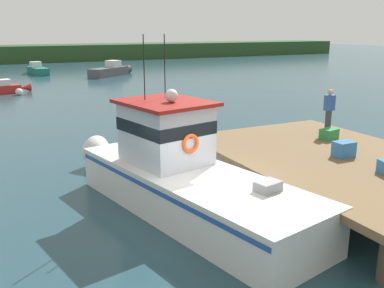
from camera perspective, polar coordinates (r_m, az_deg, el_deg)
The scene contains 11 objects.
ground_plane at distance 11.48m, azimuth 0.44°, elevation -10.52°, with size 200.00×200.00×0.00m, color #23424C.
dock at distance 13.80m, azimuth 18.52°, elevation -2.08°, with size 6.00×9.00×1.20m.
main_fishing_boat at distance 12.09m, azimuth -1.67°, elevation -4.02°, with size 4.14×9.96×4.80m.
crate_stack_near_edge at distance 13.77m, azimuth 19.42°, elevation -0.64°, with size 0.60×0.44×0.46m, color #3370B2.
crate_stack_mid_dock at distance 15.77m, azimuth 17.65°, elevation 1.26°, with size 0.60×0.44×0.37m, color #2D8442.
deckhand_by_the_boat at distance 16.50m, azimuth 17.65°, elevation 4.25°, with size 0.36×0.22×1.63m.
moored_boat_off_the_point at distance 51.34m, azimuth -19.81°, elevation 9.20°, with size 1.91×5.38×1.35m.
moored_boat_mid_harbor at distance 47.44m, azimuth -10.63°, elevation 9.51°, with size 5.76×4.79×1.60m.
moored_boat_near_channel at distance 36.95m, azimuth -23.95°, elevation 6.68°, with size 4.38×1.74×1.09m.
mooring_buoy_outer at distance 35.62m, azimuth -21.89°, elevation 6.43°, with size 0.51×0.51×0.51m, color silver.
far_shoreline at distance 71.47m, azimuth -23.19°, elevation 10.90°, with size 120.00×8.00×2.40m, color #284723.
Camera 1 is at (-4.71, -9.22, 4.97)m, focal length 40.35 mm.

